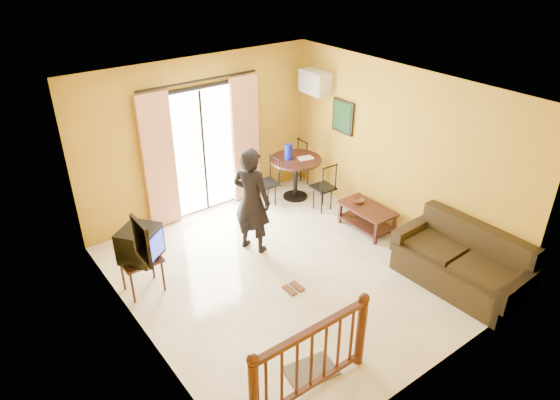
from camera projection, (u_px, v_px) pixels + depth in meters
ground at (288, 273)px, 7.56m from camera, size 5.00×5.00×0.00m
room_shell at (289, 171)px, 6.74m from camera, size 5.00×5.00×5.00m
balcony_door at (204, 150)px, 8.70m from camera, size 2.25×0.14×2.46m
tv_table at (141, 263)px, 6.99m from camera, size 0.54×0.45×0.55m
television at (140, 244)px, 6.85m from camera, size 0.70×0.69×0.47m
picture_left at (142, 241)px, 5.51m from camera, size 0.05×0.42×0.52m
dining_table at (296, 167)px, 9.39m from camera, size 0.97×0.97×0.81m
water_jug at (288, 152)px, 9.24m from camera, size 0.15×0.15×0.29m
serving_tray at (305, 158)px, 9.32m from camera, size 0.32×0.24×0.02m
dining_chairs at (299, 198)px, 9.67m from camera, size 1.69×1.47×0.95m
air_conditioner at (315, 82)px, 9.00m from camera, size 0.31×0.60×0.40m
botanical_print at (343, 117)px, 8.85m from camera, size 0.05×0.50×0.60m
coffee_table at (367, 215)px, 8.53m from camera, size 0.54×0.97×0.43m
bowl at (359, 201)px, 8.60m from camera, size 0.19×0.19×0.06m
sofa at (462, 264)px, 7.19m from camera, size 0.94×1.92×0.91m
standing_person at (252, 201)px, 7.74m from camera, size 0.65×0.76×1.75m
stair_balustrade at (312, 355)px, 5.35m from camera, size 1.63×0.13×1.04m
doormat at (311, 371)px, 5.87m from camera, size 0.66×0.50×0.02m
sandals at (293, 288)px, 7.21m from camera, size 0.25×0.25×0.03m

